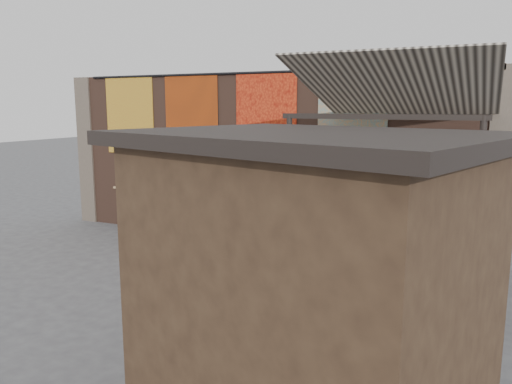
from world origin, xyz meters
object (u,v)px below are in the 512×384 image
scooter_stool_3 (215,226)px  scooter_stool_5 (257,234)px  scooter_stool_0 (156,223)px  shopper_tan (373,249)px  diner_left (180,208)px  shopper_navy (394,254)px  scooter_stool_9 (354,246)px  market_stall (307,312)px  scooter_stool_4 (236,228)px  scooter_stool_2 (194,226)px  scooter_stool_6 (281,236)px  scooter_stool_7 (304,238)px  shopper_grey (411,250)px  shelf_box (316,198)px  diner_right (171,207)px  scooter_stool_1 (174,222)px  scooter_stool_8 (326,239)px

scooter_stool_3 → scooter_stool_5: size_ratio=1.14×
scooter_stool_0 → shopper_tan: 6.23m
scooter_stool_0 → shopper_tan: shopper_tan is taller
diner_left → shopper_navy: shopper_navy is taller
shopper_navy → scooter_stool_9: bearing=-67.2°
market_stall → scooter_stool_4: bearing=139.2°
scooter_stool_2 → scooter_stool_6: bearing=-0.6°
scooter_stool_4 → scooter_stool_9: (2.82, -0.02, -0.08)m
scooter_stool_7 → shopper_navy: size_ratio=0.50×
shopper_grey → scooter_stool_7: bearing=-4.1°
scooter_stool_6 → scooter_stool_7: (0.52, 0.06, 0.00)m
scooter_stool_4 → shelf_box: bearing=8.1°
scooter_stool_9 → scooter_stool_7: bearing=179.9°
scooter_stool_0 → scooter_stool_5: (2.78, 0.02, 0.02)m
scooter_stool_7 → shopper_navy: (2.24, -1.82, 0.43)m
shelf_box → market_stall: size_ratio=0.21×
diner_right → market_stall: 8.37m
scooter_stool_0 → scooter_stool_4: bearing=1.9°
scooter_stool_1 → scooter_stool_5: bearing=-0.3°
scooter_stool_0 → scooter_stool_7: scooter_stool_7 is taller
scooter_stool_9 → scooter_stool_3: bearing=179.5°
scooter_stool_8 → market_stall: (1.73, -6.09, 1.04)m
scooter_stool_0 → scooter_stool_6: size_ratio=0.90×
scooter_stool_4 → shopper_navy: shopper_navy is taller
scooter_stool_1 → diner_right: 0.39m
scooter_stool_2 → scooter_stool_5: (1.67, 0.00, 0.00)m
scooter_stool_1 → scooter_stool_3: 1.13m
scooter_stool_0 → scooter_stool_7: size_ratio=0.90×
scooter_stool_1 → scooter_stool_9: bearing=0.3°
scooter_stool_4 → scooter_stool_9: bearing=-0.4°
market_stall → scooter_stool_7: bearing=126.6°
scooter_stool_3 → scooter_stool_8: 2.76m
scooter_stool_1 → shelf_box: bearing=4.9°
scooter_stool_1 → scooter_stool_2: (0.59, -0.01, -0.03)m
market_stall → diner_right: bearing=149.7°
scooter_stool_2 → diner_left: size_ratio=0.49×
scooter_stool_4 → shopper_grey: size_ratio=0.47×
market_stall → scooter_stool_6: bearing=131.1°
diner_left → shopper_tan: bearing=-36.6°
scooter_stool_3 → scooter_stool_2: bearing=-173.3°
shopper_grey → shopper_tan: size_ratio=1.01×
scooter_stool_5 → scooter_stool_8: (1.63, 0.02, 0.05)m
scooter_stool_2 → scooter_stool_5: size_ratio=1.00×
diner_left → scooter_stool_9: bearing=-14.6°
scooter_stool_9 → diner_left: diner_left is taller
scooter_stool_5 → diner_right: size_ratio=0.49×
scooter_stool_7 → shopper_grey: size_ratio=0.43×
scooter_stool_9 → scooter_stool_4: bearing=179.6°
scooter_stool_2 → scooter_stool_8: (3.30, 0.02, 0.05)m
scooter_stool_6 → diner_right: 2.98m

